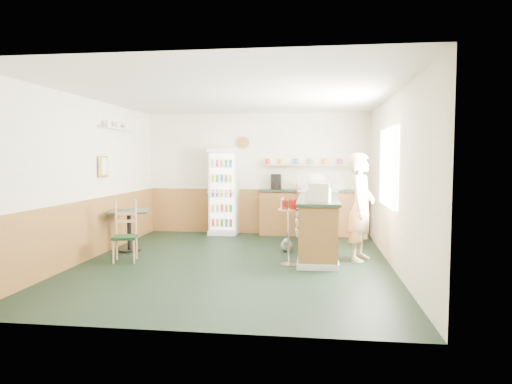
% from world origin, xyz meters
% --- Properties ---
extents(ground, '(6.00, 6.00, 0.00)m').
position_xyz_m(ground, '(0.00, 0.00, 0.00)').
color(ground, black).
rests_on(ground, ground).
extents(room_envelope, '(5.04, 6.02, 2.72)m').
position_xyz_m(room_envelope, '(-0.23, 0.73, 1.52)').
color(room_envelope, '#F0E7CD').
rests_on(room_envelope, ground).
extents(service_counter, '(0.68, 3.01, 1.01)m').
position_xyz_m(service_counter, '(1.35, 1.07, 0.46)').
color(service_counter, '#9A5D31').
rests_on(service_counter, ground).
extents(back_counter, '(2.24, 0.42, 1.69)m').
position_xyz_m(back_counter, '(1.19, 2.80, 0.55)').
color(back_counter, '#9A5D31').
rests_on(back_counter, ground).
extents(drinks_fridge, '(0.63, 0.53, 1.91)m').
position_xyz_m(drinks_fridge, '(-0.72, 2.74, 0.95)').
color(drinks_fridge, white).
rests_on(drinks_fridge, ground).
extents(display_case, '(0.78, 0.41, 0.44)m').
position_xyz_m(display_case, '(1.35, 1.62, 1.23)').
color(display_case, silver).
rests_on(display_case, service_counter).
extents(cash_register, '(0.40, 0.42, 0.21)m').
position_xyz_m(cash_register, '(1.35, -0.07, 1.11)').
color(cash_register, beige).
rests_on(cash_register, service_counter).
extents(shopkeeper, '(0.60, 0.70, 1.78)m').
position_xyz_m(shopkeeper, '(2.05, 0.41, 0.89)').
color(shopkeeper, tan).
rests_on(shopkeeper, ground).
extents(condiment_stand, '(0.33, 0.33, 1.04)m').
position_xyz_m(condiment_stand, '(0.88, -0.07, 0.72)').
color(condiment_stand, silver).
rests_on(condiment_stand, ground).
extents(newspaper_rack, '(0.09, 0.44, 0.52)m').
position_xyz_m(newspaper_rack, '(0.99, 1.22, 0.49)').
color(newspaper_rack, black).
rests_on(newspaper_rack, ground).
extents(cafe_table, '(0.85, 0.85, 0.75)m').
position_xyz_m(cafe_table, '(-2.05, 0.64, 0.53)').
color(cafe_table, black).
rests_on(cafe_table, ground).
extents(cafe_chair, '(0.46, 0.46, 1.01)m').
position_xyz_m(cafe_chair, '(-1.79, -0.09, 0.53)').
color(cafe_chair, black).
rests_on(cafe_chair, ground).
extents(dog_doorstop, '(0.21, 0.28, 0.26)m').
position_xyz_m(dog_doorstop, '(0.79, 0.99, 0.12)').
color(dog_doorstop, gray).
rests_on(dog_doorstop, ground).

